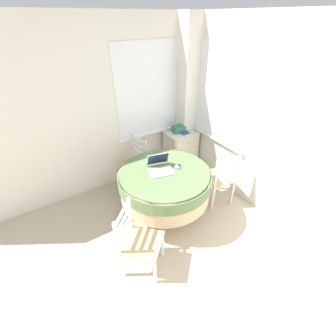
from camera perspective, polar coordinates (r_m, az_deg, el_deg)
The scene contains 11 objects.
corner_room_shell at distance 2.94m, azimuth 6.78°, elevation 9.88°, with size 4.19×5.06×2.55m.
round_dining_table at distance 3.07m, azimuth -0.80°, elevation -3.66°, with size 1.25×1.25×0.77m.
laptop at distance 2.97m, azimuth -2.01°, elevation 0.23°, with size 0.38×0.38×0.22m.
computer_mouse at distance 3.02m, azimuth 2.35°, elevation 0.32°, with size 0.06×0.09×0.04m.
cell_phone at distance 3.07m, azimuth 2.80°, elevation 0.46°, with size 0.10×0.13×0.01m.
dining_chair_near_back_window at distance 3.79m, azimuth -8.65°, elevation 1.04°, with size 0.48×0.45×0.88m.
dining_chair_near_right_window at distance 3.50m, azimuth 12.96°, elevation -2.60°, with size 0.48×0.50×0.88m.
dining_chair_camera_near at distance 2.61m, azimuth -7.66°, elevation -17.97°, with size 0.58×0.58×0.88m.
corner_cabinet at distance 4.28m, azimuth 3.26°, elevation 4.71°, with size 0.57×0.43×0.74m.
storage_box at distance 4.07m, azimuth 2.68°, elevation 9.85°, with size 0.21×0.16×0.11m.
book_on_cabinet at distance 4.08m, azimuth 3.76°, elevation 9.22°, with size 0.14×0.23×0.02m.
Camera 1 is at (-0.62, -0.02, 2.48)m, focal length 24.00 mm.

